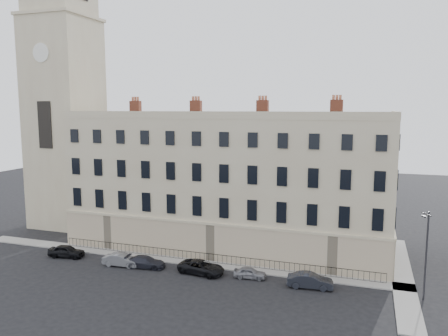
{
  "coord_description": "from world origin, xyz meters",
  "views": [
    {
      "loc": [
        9.53,
        -35.77,
        16.12
      ],
      "look_at": [
        -5.86,
        10.0,
        9.48
      ],
      "focal_mm": 35.0,
      "sensor_mm": 36.0,
      "label": 1
    }
  ],
  "objects_px": {
    "car_c": "(145,262)",
    "car_e": "(250,273)",
    "car_d": "(201,267)",
    "streetlamp": "(426,252)",
    "car_f": "(310,281)",
    "car_b": "(122,260)",
    "car_a": "(66,251)"
  },
  "relations": [
    {
      "from": "car_b",
      "to": "streetlamp",
      "type": "relative_size",
      "value": 0.51
    },
    {
      "from": "car_e",
      "to": "streetlamp",
      "type": "relative_size",
      "value": 0.41
    },
    {
      "from": "car_a",
      "to": "car_e",
      "type": "bearing_deg",
      "value": -96.85
    },
    {
      "from": "car_c",
      "to": "streetlamp",
      "type": "xyz_separation_m",
      "value": [
        25.98,
        0.6,
        3.66
      ]
    },
    {
      "from": "car_b",
      "to": "car_d",
      "type": "height_order",
      "value": "car_d"
    },
    {
      "from": "car_e",
      "to": "car_f",
      "type": "distance_m",
      "value": 5.77
    },
    {
      "from": "car_f",
      "to": "car_e",
      "type": "bearing_deg",
      "value": 80.37
    },
    {
      "from": "car_b",
      "to": "car_f",
      "type": "bearing_deg",
      "value": -92.51
    },
    {
      "from": "car_c",
      "to": "streetlamp",
      "type": "relative_size",
      "value": 0.53
    },
    {
      "from": "car_a",
      "to": "car_c",
      "type": "height_order",
      "value": "car_a"
    },
    {
      "from": "car_b",
      "to": "car_e",
      "type": "distance_m",
      "value": 13.42
    },
    {
      "from": "streetlamp",
      "to": "car_a",
      "type": "bearing_deg",
      "value": 159.08
    },
    {
      "from": "car_a",
      "to": "streetlamp",
      "type": "height_order",
      "value": "streetlamp"
    },
    {
      "from": "car_e",
      "to": "streetlamp",
      "type": "height_order",
      "value": "streetlamp"
    },
    {
      "from": "car_d",
      "to": "streetlamp",
      "type": "bearing_deg",
      "value": -81.74
    },
    {
      "from": "car_a",
      "to": "car_b",
      "type": "bearing_deg",
      "value": -101.81
    },
    {
      "from": "car_c",
      "to": "car_f",
      "type": "relative_size",
      "value": 0.99
    },
    {
      "from": "car_a",
      "to": "streetlamp",
      "type": "xyz_separation_m",
      "value": [
        35.69,
        0.53,
        3.59
      ]
    },
    {
      "from": "car_b",
      "to": "streetlamp",
      "type": "distance_m",
      "value": 28.78
    },
    {
      "from": "car_c",
      "to": "car_a",
      "type": "bearing_deg",
      "value": 82.79
    },
    {
      "from": "car_a",
      "to": "streetlamp",
      "type": "bearing_deg",
      "value": -97.66
    },
    {
      "from": "car_f",
      "to": "streetlamp",
      "type": "xyz_separation_m",
      "value": [
        9.4,
        0.38,
        3.58
      ]
    },
    {
      "from": "car_e",
      "to": "streetlamp",
      "type": "distance_m",
      "value": 15.61
    },
    {
      "from": "streetlamp",
      "to": "car_f",
      "type": "bearing_deg",
      "value": 160.53
    },
    {
      "from": "car_b",
      "to": "car_d",
      "type": "distance_m",
      "value": 8.59
    },
    {
      "from": "streetlamp",
      "to": "car_c",
      "type": "bearing_deg",
      "value": 159.54
    },
    {
      "from": "car_d",
      "to": "streetlamp",
      "type": "distance_m",
      "value": 20.29
    },
    {
      "from": "car_c",
      "to": "car_e",
      "type": "relative_size",
      "value": 1.31
    },
    {
      "from": "car_d",
      "to": "streetlamp",
      "type": "xyz_separation_m",
      "value": [
        19.97,
        0.31,
        3.61
      ]
    },
    {
      "from": "car_d",
      "to": "car_e",
      "type": "distance_m",
      "value": 4.83
    },
    {
      "from": "car_d",
      "to": "car_f",
      "type": "bearing_deg",
      "value": -83.0
    },
    {
      "from": "car_e",
      "to": "streetlamp",
      "type": "xyz_separation_m",
      "value": [
        15.16,
        -0.07,
        3.72
      ]
    }
  ]
}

